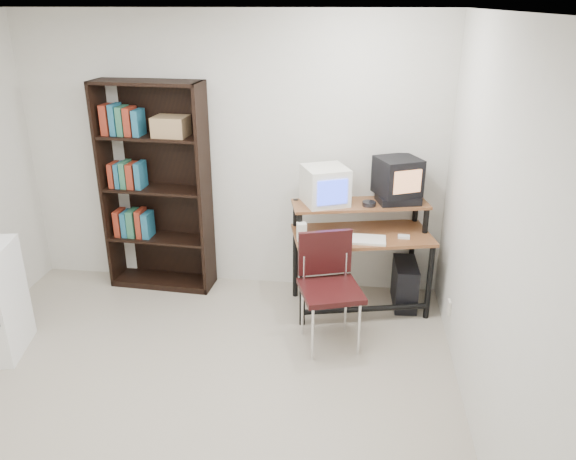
# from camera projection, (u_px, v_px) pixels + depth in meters

# --- Properties ---
(floor) EXTENTS (4.00, 4.00, 0.01)m
(floor) POSITION_uv_depth(u_px,v_px,m) (177.00, 410.00, 3.93)
(floor) COLOR #B0A692
(floor) RESTS_ON ground
(ceiling) EXTENTS (4.00, 4.00, 0.01)m
(ceiling) POSITION_uv_depth(u_px,v_px,m) (140.00, 12.00, 2.94)
(ceiling) COLOR white
(ceiling) RESTS_ON back_wall
(back_wall) EXTENTS (4.00, 0.01, 2.60)m
(back_wall) POSITION_uv_depth(u_px,v_px,m) (231.00, 156.00, 5.27)
(back_wall) COLOR silver
(back_wall) RESTS_ON floor
(right_wall) EXTENTS (0.01, 4.00, 2.60)m
(right_wall) POSITION_uv_depth(u_px,v_px,m) (499.00, 256.00, 3.21)
(right_wall) COLOR silver
(right_wall) RESTS_ON floor
(computer_desk) EXTENTS (1.31, 0.85, 0.98)m
(computer_desk) POSITION_uv_depth(u_px,v_px,m) (361.00, 238.00, 5.01)
(computer_desk) COLOR brown
(computer_desk) RESTS_ON floor
(crt_monitor) EXTENTS (0.47, 0.47, 0.34)m
(crt_monitor) POSITION_uv_depth(u_px,v_px,m) (325.00, 186.00, 4.93)
(crt_monitor) COLOR white
(crt_monitor) RESTS_ON computer_desk
(vcr) EXTENTS (0.41, 0.34, 0.08)m
(vcr) POSITION_uv_depth(u_px,v_px,m) (398.00, 199.00, 5.00)
(vcr) COLOR black
(vcr) RESTS_ON computer_desk
(crt_tv) EXTENTS (0.46, 0.46, 0.33)m
(crt_tv) POSITION_uv_depth(u_px,v_px,m) (398.00, 176.00, 4.95)
(crt_tv) COLOR black
(crt_tv) RESTS_ON vcr
(cd_spindle) EXTENTS (0.14, 0.14, 0.05)m
(cd_spindle) POSITION_uv_depth(u_px,v_px,m) (369.00, 204.00, 4.92)
(cd_spindle) COLOR #26262B
(cd_spindle) RESTS_ON computer_desk
(keyboard) EXTENTS (0.48, 0.22, 0.03)m
(keyboard) POSITION_uv_depth(u_px,v_px,m) (358.00, 240.00, 4.84)
(keyboard) COLOR white
(keyboard) RESTS_ON computer_desk
(mousepad) EXTENTS (0.22, 0.18, 0.01)m
(mousepad) POSITION_uv_depth(u_px,v_px,m) (404.00, 239.00, 4.90)
(mousepad) COLOR black
(mousepad) RESTS_ON computer_desk
(mouse) EXTENTS (0.10, 0.06, 0.03)m
(mouse) POSITION_uv_depth(u_px,v_px,m) (404.00, 237.00, 4.89)
(mouse) COLOR white
(mouse) RESTS_ON mousepad
(desk_speaker) EXTENTS (0.10, 0.09, 0.17)m
(desk_speaker) POSITION_uv_depth(u_px,v_px,m) (302.00, 232.00, 4.82)
(desk_speaker) COLOR white
(desk_speaker) RESTS_ON computer_desk
(pc_tower) EXTENTS (0.22, 0.46, 0.42)m
(pc_tower) POSITION_uv_depth(u_px,v_px,m) (405.00, 284.00, 5.22)
(pc_tower) COLOR black
(pc_tower) RESTS_ON floor
(school_chair) EXTENTS (0.59, 0.59, 0.93)m
(school_chair) POSITION_uv_depth(u_px,v_px,m) (329.00, 278.00, 4.53)
(school_chair) COLOR black
(school_chair) RESTS_ON floor
(bookshelf) EXTENTS (1.02, 0.40, 2.00)m
(bookshelf) POSITION_uv_depth(u_px,v_px,m) (157.00, 186.00, 5.33)
(bookshelf) COLOR black
(bookshelf) RESTS_ON floor
(wall_outlet) EXTENTS (0.02, 0.08, 0.12)m
(wall_outlet) POSITION_uv_depth(u_px,v_px,m) (449.00, 307.00, 4.65)
(wall_outlet) COLOR beige
(wall_outlet) RESTS_ON right_wall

